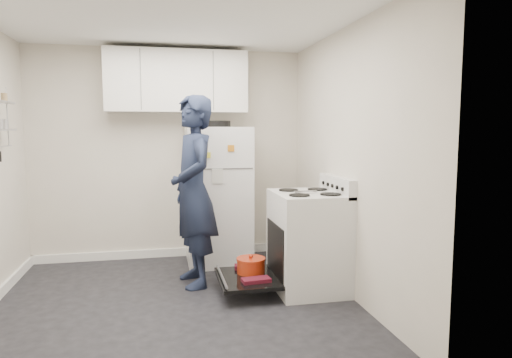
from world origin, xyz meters
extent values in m
cube|color=black|center=(0.00, 0.00, 0.00)|extent=(3.20, 3.20, 0.01)
cube|color=white|center=(0.00, 0.00, 2.50)|extent=(3.20, 3.20, 0.01)
cube|color=beige|center=(0.00, 1.60, 1.25)|extent=(3.20, 0.01, 2.50)
cube|color=beige|center=(0.00, -1.60, 1.25)|extent=(3.20, 0.01, 2.50)
cube|color=beige|center=(1.60, 0.00, 1.25)|extent=(0.01, 3.20, 2.50)
cube|color=white|center=(0.00, 1.59, 0.05)|extent=(3.20, 0.03, 0.10)
cube|color=silver|center=(1.28, 0.15, 0.46)|extent=(0.65, 0.76, 0.92)
cube|color=black|center=(1.21, 0.15, 0.40)|extent=(0.53, 0.60, 0.52)
cube|color=orange|center=(1.48, 0.15, 0.40)|extent=(0.02, 0.56, 0.46)
cylinder|color=black|center=(1.26, 0.15, 0.22)|extent=(0.34, 0.34, 0.02)
cube|color=silver|center=(1.56, 0.15, 1.01)|extent=(0.08, 0.76, 0.18)
cube|color=silver|center=(1.28, 0.15, 0.94)|extent=(0.65, 0.76, 0.03)
cube|color=#B2B2B7|center=(1.23, 0.10, 0.97)|extent=(0.22, 0.03, 0.01)
cube|color=black|center=(0.68, 0.15, 0.14)|extent=(0.55, 0.70, 0.03)
cylinder|color=#B2B2B7|center=(0.43, 0.15, 0.18)|extent=(0.02, 0.66, 0.02)
cylinder|color=#AF2A10|center=(0.73, 0.26, 0.23)|extent=(0.27, 0.27, 0.13)
cylinder|color=#AF2A10|center=(0.73, 0.26, 0.30)|extent=(0.28, 0.28, 0.02)
sphere|color=#AF2A10|center=(0.73, 0.26, 0.33)|extent=(0.04, 0.04, 0.04)
cube|color=maroon|center=(0.73, -0.01, 0.18)|extent=(0.27, 0.16, 0.04)
cube|color=maroon|center=(0.73, 0.40, 0.18)|extent=(0.28, 0.17, 0.04)
cube|color=white|center=(0.54, 1.25, 0.79)|extent=(0.72, 0.70, 1.58)
cube|color=#4C4C4C|center=(0.54, 0.90, 1.13)|extent=(0.68, 0.01, 0.01)
cube|color=#B2B2B7|center=(0.26, 0.88, 1.25)|extent=(0.03, 0.03, 0.20)
cube|color=#B2B2B7|center=(0.26, 0.88, 0.83)|extent=(0.03, 0.03, 0.55)
cylinder|color=black|center=(0.54, 1.25, 1.61)|extent=(0.30, 0.30, 0.07)
cube|color=orange|center=(0.64, 0.89, 1.35)|extent=(0.07, 0.01, 0.07)
cube|color=silver|center=(0.49, 0.89, 1.05)|extent=(0.12, 0.01, 0.16)
cube|color=yellow|center=(0.39, 0.89, 1.28)|extent=(0.06, 0.01, 0.06)
cube|color=silver|center=(0.10, 1.43, 2.10)|extent=(1.60, 0.33, 0.70)
imported|color=#181F36|center=(0.21, 0.53, 0.94)|extent=(0.57, 0.76, 1.89)
camera|label=1|loc=(-0.11, -3.97, 1.56)|focal=32.00mm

